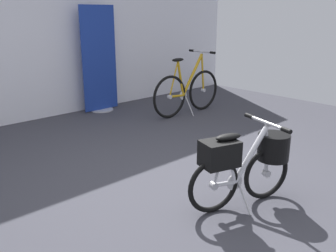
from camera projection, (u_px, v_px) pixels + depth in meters
The scene contains 5 objects.
ground_plane at pixel (169, 191), 3.27m from camera, with size 8.31×8.31×0.00m, color #38383F.
back_wall at pixel (15, 17), 4.98m from camera, with size 8.31×0.10×2.89m, color silver.
floor_banner_stand at pixel (100, 65), 5.74m from camera, with size 0.60×0.36×1.62m.
folding_bike_foreground at pixel (247, 161), 2.95m from camera, with size 0.94×0.52×0.70m.
display_bike_left at pixel (187, 91), 5.66m from camera, with size 1.37×0.53×0.95m.
Camera 1 is at (-2.02, -2.16, 1.52)m, focal length 39.54 mm.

